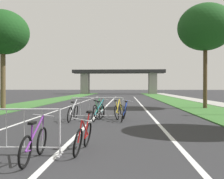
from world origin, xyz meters
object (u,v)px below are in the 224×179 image
at_px(tree_right_pine_near, 205,28).
at_px(bicycle_green_3, 99,110).
at_px(crowd_barrier_nearest, 6,132).
at_px(bicycle_blue_1, 124,113).
at_px(tree_left_pine_far, 3,33).
at_px(bicycle_purple_7, 34,144).
at_px(bicycle_silver_6, 73,113).
at_px(bicycle_yellow_2, 119,111).
at_px(crowd_barrier_second, 97,108).
at_px(bicycle_red_4, 84,136).
at_px(bicycle_teal_5, 98,113).

bearing_deg(tree_right_pine_near, bicycle_green_3, -140.09).
relative_size(crowd_barrier_nearest, bicycle_blue_1, 1.51).
relative_size(tree_left_pine_far, bicycle_purple_7, 4.28).
relative_size(tree_right_pine_near, bicycle_silver_6, 4.26).
xyz_separation_m(tree_right_pine_near, bicycle_yellow_2, (-5.97, -5.97, -5.39)).
relative_size(crowd_barrier_nearest, crowd_barrier_second, 1.00).
relative_size(bicycle_yellow_2, bicycle_purple_7, 1.10).
distance_m(tree_left_pine_far, bicycle_red_4, 14.22).
relative_size(tree_left_pine_far, bicycle_red_4, 4.27).
bearing_deg(crowd_barrier_nearest, tree_right_pine_near, 56.64).
distance_m(tree_right_pine_near, crowd_barrier_second, 10.81).
relative_size(bicycle_yellow_2, bicycle_teal_5, 1.10).
relative_size(bicycle_green_3, bicycle_red_4, 1.06).
distance_m(tree_right_pine_near, bicycle_yellow_2, 10.02).
height_order(tree_left_pine_far, tree_right_pine_near, tree_right_pine_near).
bearing_deg(crowd_barrier_nearest, bicycle_red_4, 14.30).
relative_size(crowd_barrier_second, bicycle_green_3, 1.45).
xyz_separation_m(crowd_barrier_second, bicycle_teal_5, (0.10, -0.40, -0.15)).
xyz_separation_m(bicycle_green_3, bicycle_silver_6, (-1.06, -1.11, -0.01)).
relative_size(bicycle_blue_1, bicycle_teal_5, 1.02).
xyz_separation_m(bicycle_yellow_2, bicycle_green_3, (-1.00, 0.14, 0.01)).
bearing_deg(crowd_barrier_nearest, bicycle_green_3, 78.83).
xyz_separation_m(tree_right_pine_near, crowd_barrier_nearest, (-8.31, -12.63, -5.24)).
bearing_deg(bicycle_green_3, bicycle_teal_5, -73.78).
bearing_deg(tree_right_pine_near, crowd_barrier_second, -137.67).
bearing_deg(bicycle_red_4, tree_right_pine_near, -114.59).
bearing_deg(bicycle_red_4, crowd_barrier_second, -82.68).
bearing_deg(bicycle_purple_7, bicycle_yellow_2, 76.33).
bearing_deg(bicycle_blue_1, crowd_barrier_nearest, -109.28).
relative_size(bicycle_blue_1, bicycle_purple_7, 1.02).
distance_m(crowd_barrier_second, bicycle_red_4, 5.85).
distance_m(tree_right_pine_near, bicycle_purple_7, 15.97).
distance_m(bicycle_red_4, bicycle_teal_5, 5.44).
bearing_deg(bicycle_teal_5, crowd_barrier_second, 117.42).
bearing_deg(bicycle_teal_5, bicycle_red_4, -74.32).
relative_size(tree_right_pine_near, bicycle_teal_5, 4.62).
xyz_separation_m(tree_right_pine_near, bicycle_purple_7, (-7.54, -13.00, -5.41)).
bearing_deg(crowd_barrier_second, bicycle_silver_6, -151.11).
height_order(tree_left_pine_far, bicycle_green_3, tree_left_pine_far).
height_order(bicycle_blue_1, bicycle_purple_7, bicycle_blue_1).
bearing_deg(crowd_barrier_second, bicycle_red_4, -86.69).
xyz_separation_m(bicycle_blue_1, bicycle_silver_6, (-2.31, -0.17, 0.02)).
bearing_deg(crowd_barrier_second, tree_right_pine_near, 42.33).
distance_m(crowd_barrier_second, bicycle_purple_7, 6.65).
relative_size(bicycle_blue_1, bicycle_green_3, 0.96).
relative_size(crowd_barrier_nearest, bicycle_teal_5, 1.53).
relative_size(tree_right_pine_near, bicycle_yellow_2, 4.20).
height_order(tree_right_pine_near, bicycle_blue_1, tree_right_pine_near).
bearing_deg(crowd_barrier_second, bicycle_yellow_2, 21.26).
xyz_separation_m(tree_left_pine_far, bicycle_yellow_2, (8.19, -4.79, -4.92)).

